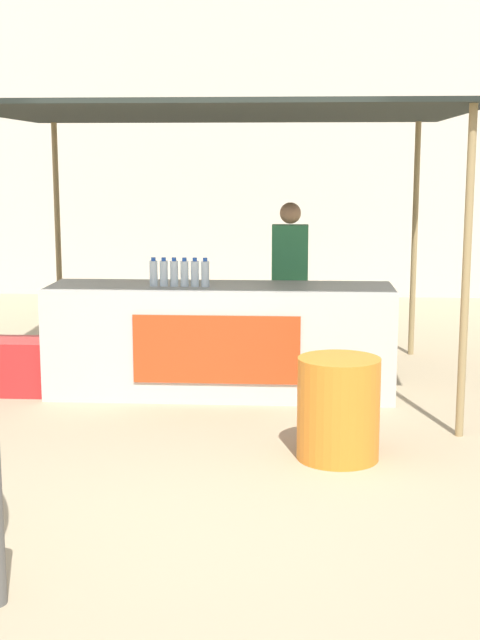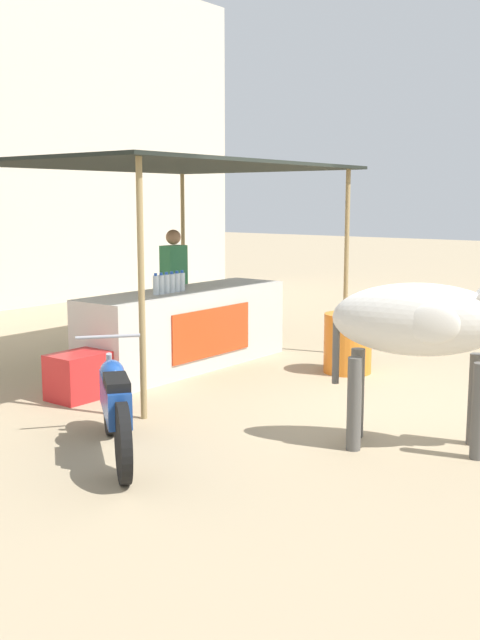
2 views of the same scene
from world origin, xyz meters
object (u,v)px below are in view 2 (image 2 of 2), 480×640
object	(u,v)px
cow	(427,325)
vendor_behind_counter	(174,290)
water_barrel	(348,343)
stall_counter	(187,329)
motorcycle_parked	(115,403)
cooler_box	(79,376)

from	to	relation	value
cow	vendor_behind_counter	bearing A→B (deg)	68.81
vendor_behind_counter	water_barrel	xyz separation A→B (m)	(0.36, -2.46, -0.49)
stall_counter	water_barrel	distance (m)	1.96
water_barrel	cow	size ratio (longest dim) A/B	0.39
cow	motorcycle_parked	distance (m)	2.60
cooler_box	motorcycle_parked	xyz separation A→B (m)	(-0.97, -1.58, 0.19)
stall_counter	motorcycle_parked	size ratio (longest dim) A/B	2.04
vendor_behind_counter	cow	xyz separation A→B (m)	(-1.68, -4.33, 0.18)
water_barrel	motorcycle_parked	xyz separation A→B (m)	(-3.71, 0.03, 0.07)
stall_counter	water_barrel	size ratio (longest dim) A/B	4.23
cooler_box	cow	bearing A→B (deg)	-78.48
vendor_behind_counter	cow	bearing A→B (deg)	-111.19
vendor_behind_counter	cow	distance (m)	4.64
cooler_box	motorcycle_parked	world-z (taller)	motorcycle_parked
cooler_box	motorcycle_parked	distance (m)	1.87
water_barrel	vendor_behind_counter	bearing A→B (deg)	98.29
vendor_behind_counter	cow	size ratio (longest dim) A/B	0.92
cooler_box	stall_counter	bearing A→B (deg)	3.11
cow	motorcycle_parked	xyz separation A→B (m)	(-1.68, 1.89, -0.61)
cooler_box	cow	distance (m)	3.64
stall_counter	cow	distance (m)	3.77
stall_counter	cow	xyz separation A→B (m)	(-1.08, -3.57, 0.55)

